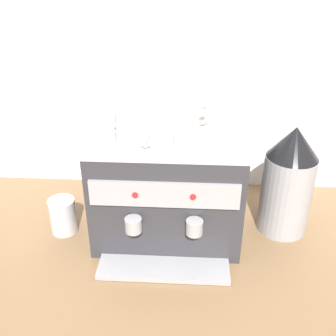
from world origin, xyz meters
The scene contains 13 objects.
ground_plane centered at (0.00, 0.00, 0.00)m, with size 4.00×4.00×0.00m, color brown.
tiled_backsplash_wall centered at (0.00, 0.36, 0.48)m, with size 2.80×0.03×0.96m, color silver.
espresso_machine centered at (0.00, -0.01, 0.21)m, with size 0.53×0.52×0.41m.
ceramic_cup_0 centered at (0.11, 0.11, 0.45)m, with size 0.07×0.10×0.08m.
ceramic_cup_1 centered at (-0.02, -0.13, 0.45)m, with size 0.09×0.10×0.07m.
ceramic_cup_2 centered at (-0.19, 0.03, 0.45)m, with size 0.07×0.11×0.08m.
ceramic_cup_3 centered at (0.07, 0.02, 0.45)m, with size 0.12×0.08×0.08m.
ceramic_cup_4 centered at (-0.20, -0.13, 0.46)m, with size 0.08×0.09×0.08m.
ceramic_bowl_0 centered at (-0.10, 0.11, 0.43)m, with size 0.11×0.11×0.04m.
ceramic_bowl_1 centered at (-0.05, -0.02, 0.43)m, with size 0.12×0.12×0.04m.
ceramic_bowl_2 centered at (0.08, -0.12, 0.44)m, with size 0.12×0.12×0.04m.
coffee_grinder centered at (0.45, 0.02, 0.21)m, with size 0.19×0.19×0.43m.
milk_pitcher centered at (-0.40, -0.05, 0.07)m, with size 0.10×0.10×0.14m, color #B7B7BC.
Camera 1 is at (0.08, -1.27, 0.95)m, focal length 42.01 mm.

